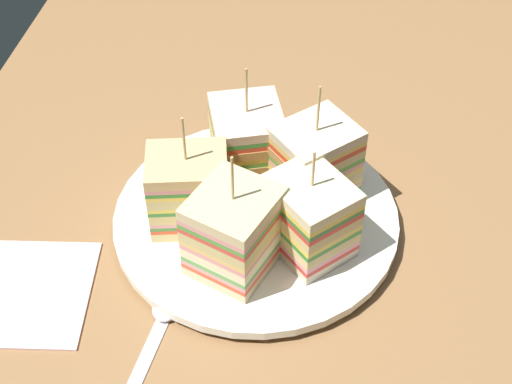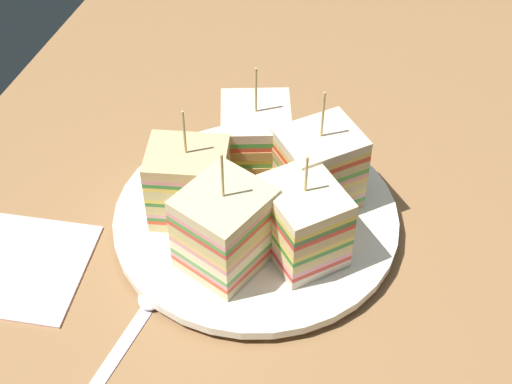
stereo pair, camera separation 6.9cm
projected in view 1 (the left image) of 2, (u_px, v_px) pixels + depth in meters
ground_plane at (256, 232)px, 73.45cm from camera, size 121.54×70.11×1.80cm
plate at (256, 219)px, 72.07cm from camera, size 27.58×27.58×1.75cm
sandwich_wedge_0 at (247, 142)px, 73.25cm from camera, size 9.07×8.65×12.61cm
sandwich_wedge_1 at (189, 190)px, 68.40cm from camera, size 7.14×8.37×12.45cm
sandwich_wedge_2 at (234, 231)px, 64.50cm from camera, size 9.31×8.90×12.83cm
sandwich_wedge_3 at (309, 217)px, 65.99cm from camera, size 9.47×9.42×11.68cm
sandwich_wedge_4 at (314, 163)px, 70.73cm from camera, size 9.39×9.48×13.09cm
chip_pile at (262, 207)px, 70.21cm from camera, size 7.07×6.44×3.81cm
spoon at (160, 324)px, 64.13cm from camera, size 16.23×4.00×1.00cm
napkin at (30, 291)px, 66.82cm from camera, size 13.18×12.21×0.50cm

